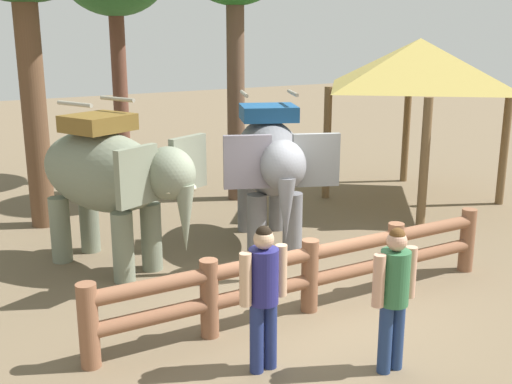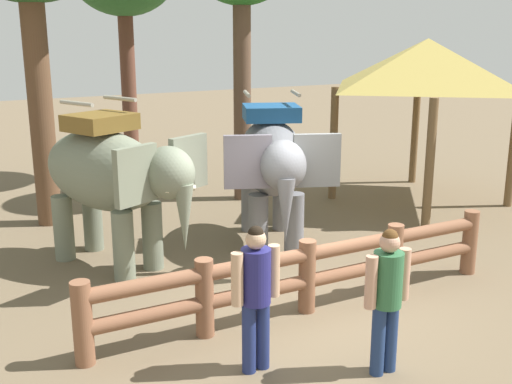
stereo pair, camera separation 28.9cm
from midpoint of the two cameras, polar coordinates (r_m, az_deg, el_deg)
name	(u,v)px [view 1 (the left image)]	position (r m, az deg, el deg)	size (l,w,h in m)	color
ground_plane	(301,305)	(9.24, 3.22, -10.22)	(60.00, 60.00, 0.00)	brown
log_fence	(310,271)	(8.85, 3.97, -7.13)	(6.45, 0.32, 1.05)	brown
elephant_near_left	(110,176)	(10.41, -13.85, 1.38)	(2.49, 3.30, 2.79)	slate
elephant_center	(270,162)	(11.16, 0.54, 2.72)	(2.43, 3.32, 2.80)	slate
tourist_woman_in_black	(394,290)	(7.34, 11.30, -8.70)	(0.62, 0.35, 1.75)	navy
tourist_man_in_blue	(264,288)	(7.20, -0.47, -8.74)	(0.63, 0.36, 1.77)	navy
thatched_shelter	(419,65)	(14.49, 14.03, 11.12)	(4.17, 4.17, 3.67)	brown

